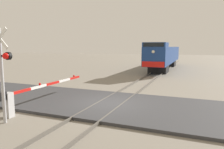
{
  "coord_description": "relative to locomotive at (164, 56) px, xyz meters",
  "views": [
    {
      "loc": [
        4.61,
        -11.04,
        3.44
      ],
      "look_at": [
        -0.99,
        2.82,
        1.43
      ],
      "focal_mm": 33.68,
      "sensor_mm": 36.0,
      "label": 1
    }
  ],
  "objects": [
    {
      "name": "road_surface",
      "position": [
        0.0,
        -21.53,
        -1.97
      ],
      "size": [
        36.0,
        5.93,
        0.15
      ],
      "primitive_type": "cube",
      "color": "#38383A",
      "rests_on": "ground_plane"
    },
    {
      "name": "ground_plane",
      "position": [
        0.0,
        -21.53,
        -2.05
      ],
      "size": [
        160.0,
        160.0,
        0.0
      ],
      "primitive_type": "plane",
      "color": "gray"
    },
    {
      "name": "rail_track_left",
      "position": [
        -0.72,
        -21.53,
        -1.97
      ],
      "size": [
        0.08,
        80.0,
        0.15
      ],
      "primitive_type": "cube",
      "color": "#59544C",
      "rests_on": "ground_plane"
    },
    {
      "name": "locomotive",
      "position": [
        0.0,
        0.0,
        0.0
      ],
      "size": [
        2.71,
        18.12,
        3.9
      ],
      "color": "black",
      "rests_on": "ground_plane"
    },
    {
      "name": "rail_track_right",
      "position": [
        0.72,
        -21.53,
        -1.97
      ],
      "size": [
        0.08,
        80.0,
        0.15
      ],
      "primitive_type": "cube",
      "color": "#59544C",
      "rests_on": "ground_plane"
    },
    {
      "name": "crossing_signal",
      "position": [
        -3.31,
        -25.93,
        0.62
      ],
      "size": [
        1.18,
        0.33,
        4.25
      ],
      "color": "#ADADB2",
      "rests_on": "ground_plane"
    },
    {
      "name": "crossing_gate",
      "position": [
        -3.75,
        -24.22,
        -1.19
      ],
      "size": [
        0.36,
        7.1,
        1.34
      ],
      "color": "silver",
      "rests_on": "ground_plane"
    }
  ]
}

